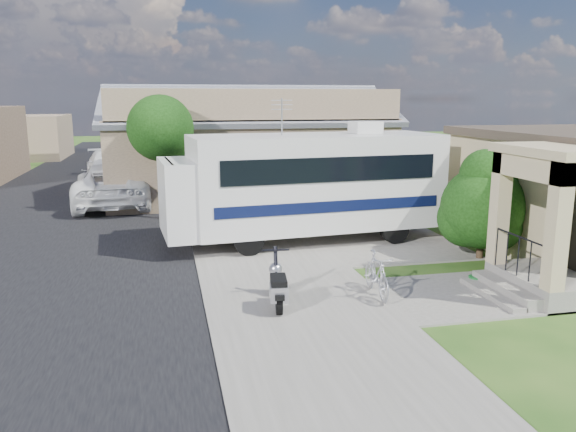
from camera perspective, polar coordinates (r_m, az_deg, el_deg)
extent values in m
plane|color=#1A4211|center=(13.33, 4.46, -7.54)|extent=(120.00, 120.00, 0.00)
cube|color=black|center=(22.77, -21.78, -0.18)|extent=(9.00, 80.00, 0.02)
cube|color=slate|center=(22.61, -5.34, 0.59)|extent=(4.00, 80.00, 0.06)
cube|color=slate|center=(17.87, 4.89, -2.44)|extent=(7.00, 6.00, 0.05)
cube|color=slate|center=(13.62, 17.99, -7.56)|extent=(4.00, 3.00, 0.05)
cube|color=black|center=(17.56, 19.29, 2.27)|extent=(0.04, 1.10, 1.20)
cube|color=slate|center=(14.24, 24.62, -6.28)|extent=(1.60, 2.40, 0.50)
cube|color=slate|center=(13.70, 21.21, -7.08)|extent=(0.40, 2.16, 0.32)
cube|color=slate|center=(13.54, 19.94, -7.57)|extent=(0.35, 2.16, 0.16)
cube|color=#93805D|center=(14.32, 20.72, 0.74)|extent=(0.35, 0.35, 2.70)
cube|color=#93805D|center=(12.69, 25.72, -1.01)|extent=(0.35, 0.35, 2.70)
cube|color=#93805D|center=(13.32, 23.45, 4.55)|extent=(0.35, 2.40, 0.50)
cube|color=#93805D|center=(13.79, 26.37, 5.98)|extent=(2.10, 2.70, 0.20)
cylinder|color=black|center=(13.51, 22.49, -1.97)|extent=(0.04, 1.70, 0.04)
cube|color=brown|center=(26.41, -4.34, 6.10)|extent=(12.00, 8.00, 3.60)
cube|color=#575963|center=(24.31, -3.74, 11.17)|extent=(12.50, 4.40, 1.78)
cube|color=#575963|center=(28.27, -5.00, 11.24)|extent=(12.50, 4.40, 1.78)
cube|color=#575963|center=(26.29, -4.45, 12.73)|extent=(12.50, 0.50, 0.22)
cube|color=brown|center=(22.43, -2.99, 11.13)|extent=(11.76, 0.20, 1.30)
cube|color=brown|center=(47.47, -26.40, 7.20)|extent=(8.00, 7.00, 3.20)
cylinder|color=#2E2114|center=(21.21, -12.62, 3.85)|extent=(0.20, 0.20, 3.15)
sphere|color=black|center=(21.05, -12.84, 8.70)|extent=(2.40, 2.40, 2.40)
sphere|color=black|center=(21.27, -11.69, 7.57)|extent=(1.68, 1.68, 1.68)
cylinder|color=#2E2114|center=(31.14, -12.65, 6.43)|extent=(0.20, 0.20, 3.29)
sphere|color=black|center=(31.03, -12.80, 9.89)|extent=(2.40, 2.40, 2.40)
sphere|color=black|center=(31.25, -12.02, 9.07)|extent=(1.68, 1.68, 1.68)
cylinder|color=#2E2114|center=(40.13, -12.65, 7.37)|extent=(0.20, 0.20, 3.01)
sphere|color=black|center=(40.04, -12.76, 9.83)|extent=(2.40, 2.40, 2.40)
sphere|color=black|center=(40.25, -12.15, 9.25)|extent=(1.68, 1.68, 1.68)
cube|color=silver|center=(17.48, 2.83, 3.60)|extent=(7.88, 3.39, 2.85)
cube|color=silver|center=(16.56, -11.19, 1.78)|extent=(1.10, 2.67, 2.19)
cube|color=black|center=(16.45, -11.96, 3.80)|extent=(0.27, 2.32, 0.99)
cube|color=black|center=(16.13, 4.56, 4.72)|extent=(6.49, 0.60, 0.71)
cube|color=black|center=(18.71, 1.38, 5.73)|extent=(6.49, 0.60, 0.71)
cube|color=black|center=(16.30, 4.49, 0.95)|extent=(6.88, 0.62, 0.33)
cube|color=black|center=(18.85, 1.36, 2.46)|extent=(6.88, 0.62, 0.33)
cube|color=silver|center=(17.96, 7.87, 8.92)|extent=(0.94, 0.84, 0.38)
cylinder|color=#ABAAB2|center=(16.96, -0.63, 10.05)|extent=(0.04, 0.04, 1.10)
cylinder|color=black|center=(15.93, -4.03, -2.45)|extent=(0.90, 0.38, 0.88)
cylinder|color=black|center=(18.22, -5.79, -0.67)|extent=(0.90, 0.38, 0.88)
cylinder|color=black|center=(17.53, 10.76, -1.31)|extent=(0.90, 0.38, 0.88)
cylinder|color=black|center=(19.64, 7.46, 0.20)|extent=(0.90, 0.38, 0.88)
cylinder|color=#2E2114|center=(16.53, 18.95, -2.68)|extent=(0.18, 0.18, 0.92)
sphere|color=black|center=(16.31, 19.19, 0.83)|extent=(2.29, 2.29, 2.29)
sphere|color=black|center=(16.76, 20.02, 2.65)|extent=(1.83, 1.83, 1.83)
sphere|color=black|center=(16.39, 17.67, -0.24)|extent=(1.60, 1.60, 1.60)
sphere|color=black|center=(16.24, 20.39, -0.95)|extent=(1.37, 1.37, 1.37)
sphere|color=black|center=(16.17, 19.41, 4.02)|extent=(1.37, 1.37, 1.37)
cylinder|color=black|center=(11.65, -0.91, -8.84)|extent=(0.19, 0.49, 0.48)
cylinder|color=black|center=(12.78, -1.26, -6.95)|extent=(0.19, 0.49, 0.48)
cube|color=#ABAAB2|center=(12.14, -1.08, -7.65)|extent=(0.40, 0.64, 0.09)
cube|color=#ABAAB2|center=(11.68, -0.95, -7.65)|extent=(0.45, 0.64, 0.33)
cube|color=black|center=(11.66, -0.97, -6.56)|extent=(0.41, 0.69, 0.13)
cube|color=black|center=(11.43, -0.86, -8.21)|extent=(0.22, 0.24, 0.11)
cylinder|color=black|center=(12.57, -1.25, -5.19)|extent=(0.14, 0.38, 0.91)
sphere|color=#ABAAB2|center=(12.67, -1.27, -5.41)|extent=(0.30, 0.30, 0.30)
sphere|color=black|center=(12.75, -1.29, -5.30)|extent=(0.13, 0.13, 0.13)
cylinder|color=black|center=(12.37, -1.23, -3.47)|extent=(0.60, 0.12, 0.04)
cube|color=black|center=(12.74, -1.26, -6.40)|extent=(0.19, 0.32, 0.07)
imported|color=#ABAAB2|center=(12.81, 8.98, -6.13)|extent=(0.56, 1.67, 0.99)
imported|color=white|center=(24.78, -17.45, 3.09)|extent=(3.35, 6.55, 1.77)
imported|color=white|center=(32.51, -17.65, 4.89)|extent=(3.20, 5.86, 1.61)
cylinder|color=#136223|center=(14.44, 18.55, -6.26)|extent=(0.37, 0.37, 0.16)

